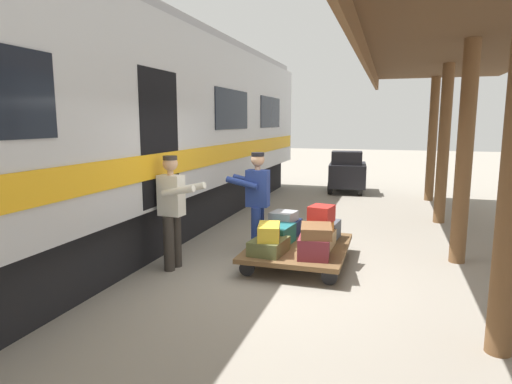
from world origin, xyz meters
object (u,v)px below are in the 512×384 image
at_px(suitcase_gray_aluminum, 284,216).
at_px(suitcase_orange_carryall, 319,227).
at_px(suitcase_red_plastic, 321,214).
at_px(porter_by_door, 173,208).
at_px(train_car, 76,130).
at_px(suitcase_burgundy_valise, 314,247).
at_px(suitcase_slate_roller, 325,230).
at_px(suitcase_navy_fabric, 286,228).
at_px(suitcase_olive_duffel, 269,246).
at_px(suitcase_brown_leather, 316,231).
at_px(suitcase_yellow_case, 269,232).
at_px(luggage_cart, 298,248).
at_px(baggage_tug, 347,172).
at_px(suitcase_teal_softside, 278,234).
at_px(suitcase_tan_vintage, 320,240).
at_px(porter_in_overalls, 257,200).

relative_size(suitcase_gray_aluminum, suitcase_orange_carryall, 1.01).
distance_m(suitcase_red_plastic, porter_by_door, 2.25).
distance_m(train_car, suitcase_burgundy_valise, 4.15).
bearing_deg(suitcase_slate_roller, suitcase_navy_fabric, 0.00).
distance_m(suitcase_olive_duffel, suitcase_brown_leather, 0.74).
distance_m(train_car, suitcase_brown_leather, 4.09).
bearing_deg(suitcase_yellow_case, luggage_cart, -122.23).
bearing_deg(suitcase_navy_fabric, train_car, 20.19).
distance_m(suitcase_red_plastic, baggage_tug, 7.27).
xyz_separation_m(suitcase_olive_duffel, suitcase_yellow_case, (0.00, -0.00, 0.21)).
height_order(suitcase_navy_fabric, baggage_tug, baggage_tug).
bearing_deg(suitcase_orange_carryall, suitcase_teal_softside, 2.56).
height_order(luggage_cart, suitcase_orange_carryall, suitcase_orange_carryall).
distance_m(suitcase_navy_fabric, suitcase_orange_carryall, 0.83).
relative_size(train_car, porter_by_door, 10.44).
relative_size(suitcase_olive_duffel, suitcase_yellow_case, 1.13).
xyz_separation_m(train_car, suitcase_tan_vintage, (-3.82, -0.63, -1.65)).
bearing_deg(baggage_tug, suitcase_brown_leather, 92.35).
relative_size(porter_in_overalls, porter_by_door, 1.00).
bearing_deg(suitcase_navy_fabric, suitcase_olive_duffel, 90.00).
distance_m(suitcase_slate_roller, suitcase_olive_duffel, 1.26).
height_order(suitcase_olive_duffel, suitcase_orange_carryall, suitcase_orange_carryall).
bearing_deg(suitcase_red_plastic, luggage_cart, 10.73).
distance_m(suitcase_teal_softside, suitcase_burgundy_valise, 0.85).
height_order(suitcase_teal_softside, suitcase_yellow_case, suitcase_yellow_case).
bearing_deg(suitcase_burgundy_valise, suitcase_navy_fabric, -58.09).
xyz_separation_m(suitcase_burgundy_valise, porter_in_overalls, (1.09, -0.78, 0.48)).
bearing_deg(suitcase_gray_aluminum, porter_in_overalls, 31.89).
xyz_separation_m(train_car, suitcase_orange_carryall, (-3.80, -0.66, -1.46)).
bearing_deg(suitcase_yellow_case, suitcase_teal_softside, -90.12).
xyz_separation_m(train_car, suitcase_red_plastic, (-3.83, -0.69, -1.26)).
bearing_deg(suitcase_orange_carryall, porter_by_door, 21.78).
bearing_deg(luggage_cart, suitcase_orange_carryall, -174.66).
height_order(suitcase_slate_roller, baggage_tug, baggage_tug).
relative_size(suitcase_yellow_case, porter_in_overalls, 0.31).
distance_m(suitcase_tan_vintage, porter_by_door, 2.28).
relative_size(train_car, baggage_tug, 9.97).
height_order(luggage_cart, suitcase_slate_roller, suitcase_slate_roller).
bearing_deg(train_car, suitcase_orange_carryall, -170.16).
xyz_separation_m(luggage_cart, porter_by_door, (1.74, 0.79, 0.67)).
xyz_separation_m(suitcase_navy_fabric, suitcase_teal_softside, (0.00, 0.53, 0.02)).
bearing_deg(suitcase_yellow_case, baggage_tug, -92.65).
bearing_deg(suitcase_teal_softside, suitcase_slate_roller, -141.24).
bearing_deg(suitcase_brown_leather, suitcase_orange_carryall, -84.75).
bearing_deg(suitcase_orange_carryall, suitcase_gray_aluminum, -35.23).
bearing_deg(porter_in_overalls, train_car, 17.89).
bearing_deg(suitcase_gray_aluminum, train_car, 19.84).
distance_m(suitcase_orange_carryall, baggage_tug, 7.30).
distance_m(suitcase_tan_vintage, baggage_tug, 7.34).
bearing_deg(luggage_cart, suitcase_teal_softside, -0.00).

